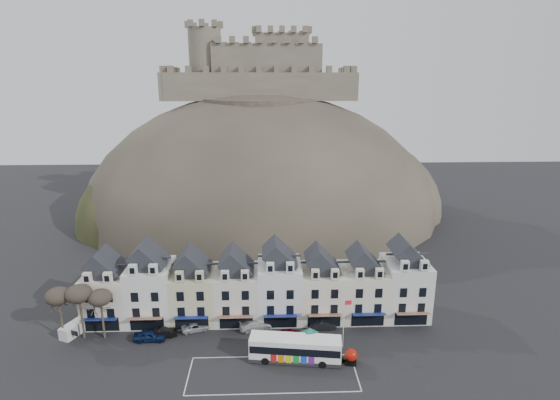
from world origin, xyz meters
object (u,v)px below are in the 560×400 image
(car_black, at_px, (162,333))
(car_maroon, at_px, (289,333))
(bus, at_px, (295,348))
(car_navy, at_px, (150,336))
(flagpole, at_px, (344,320))
(car_white, at_px, (256,325))
(bus_shelter, at_px, (310,334))
(car_silver, at_px, (196,327))
(car_charcoal, at_px, (323,325))
(red_buoy, at_px, (351,356))
(white_van, at_px, (73,329))

(car_black, xyz_separation_m, car_maroon, (19.06, -0.75, -0.06))
(bus, distance_m, car_navy, 21.88)
(car_maroon, bearing_deg, flagpole, -119.46)
(car_black, height_order, car_maroon, car_black)
(car_white, bearing_deg, car_black, 82.32)
(bus_shelter, xyz_separation_m, car_black, (-21.63, 4.88, -2.48))
(car_silver, distance_m, car_maroon, 14.48)
(flagpole, xyz_separation_m, car_black, (-26.71, 3.41, -3.63))
(bus, xyz_separation_m, car_maroon, (-0.49, 5.49, -1.28))
(car_charcoal, bearing_deg, bus, 145.60)
(bus, bearing_deg, car_silver, 159.30)
(bus_shelter, bearing_deg, bus, -152.58)
(car_navy, height_order, car_black, car_navy)
(car_navy, xyz_separation_m, car_silver, (6.40, 2.50, -0.18))
(car_navy, bearing_deg, bus, -105.88)
(flagpole, distance_m, car_black, 27.17)
(bus_shelter, distance_m, car_maroon, 5.49)
(car_silver, bearing_deg, bus, -135.98)
(red_buoy, bearing_deg, bus, 172.86)
(flagpole, bearing_deg, white_van, 173.52)
(flagpole, distance_m, car_silver, 22.82)
(car_maroon, bearing_deg, white_van, 76.39)
(car_silver, bearing_deg, bus_shelter, -129.05)
(red_buoy, bearing_deg, car_white, 145.80)
(flagpole, xyz_separation_m, car_maroon, (-7.65, 2.66, -3.70))
(red_buoy, distance_m, flagpole, 4.99)
(bus_shelter, distance_m, car_charcoal, 7.34)
(bus, xyz_separation_m, car_silver, (-14.76, 7.95, -1.33))
(bus_shelter, bearing_deg, white_van, 164.55)
(bus, bearing_deg, car_black, 169.90)
(red_buoy, height_order, car_black, red_buoy)
(red_buoy, bearing_deg, flagpole, 95.44)
(bus, distance_m, bus_shelter, 2.79)
(bus, bearing_deg, car_maroon, 102.69)
(flagpole, relative_size, car_black, 1.73)
(bus, distance_m, white_van, 33.92)
(car_silver, bearing_deg, white_van, 74.02)
(car_black, height_order, car_white, car_white)
(white_van, distance_m, car_navy, 12.09)
(car_white, bearing_deg, car_charcoal, -106.16)
(bus, relative_size, car_maroon, 3.26)
(red_buoy, xyz_separation_m, car_charcoal, (-2.68, 8.61, -0.42))
(bus_shelter, xyz_separation_m, flagpole, (5.08, 1.47, 1.15))
(car_navy, distance_m, car_white, 15.80)
(car_black, bearing_deg, car_silver, -84.43)
(bus_shelter, height_order, flagpole, flagpole)
(car_white, relative_size, car_charcoal, 1.23)
(bus_shelter, relative_size, car_white, 1.26)
(red_buoy, relative_size, car_charcoal, 0.52)
(car_maroon, distance_m, car_charcoal, 5.76)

